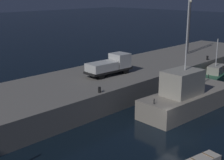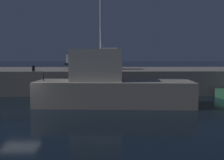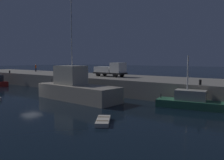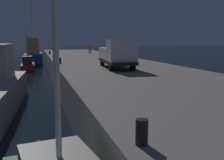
% 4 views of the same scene
% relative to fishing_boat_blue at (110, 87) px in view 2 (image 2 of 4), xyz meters
% --- Properties ---
extents(ground_plane, '(320.00, 320.00, 0.00)m').
position_rel_fishing_boat_blue_xyz_m(ground_plane, '(-6.35, -2.43, -1.47)').
color(ground_plane, black).
extents(pier_quay, '(74.16, 10.63, 2.38)m').
position_rel_fishing_boat_blue_xyz_m(pier_quay, '(-6.35, 10.16, -0.28)').
color(pier_quay, gray).
rests_on(pier_quay, ground).
extents(fishing_boat_blue, '(12.28, 4.59, 13.42)m').
position_rel_fishing_boat_blue_xyz_m(fishing_boat_blue, '(0.00, 0.00, 0.00)').
color(fishing_boat_blue, gray).
rests_on(fishing_boat_blue, ground).
extents(utility_truck, '(6.02, 2.42, 2.33)m').
position_rel_fishing_boat_blue_xyz_m(utility_truck, '(-1.44, 9.48, 2.06)').
color(utility_truck, black).
rests_on(utility_truck, pier_quay).
extents(bollard_west, '(0.28, 0.28, 0.56)m').
position_rel_fishing_boat_blue_xyz_m(bollard_west, '(-7.21, 5.38, 1.19)').
color(bollard_west, black).
rests_on(bollard_west, pier_quay).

